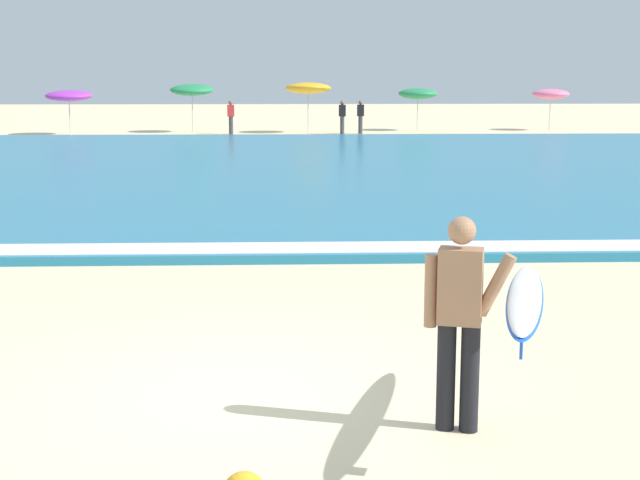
{
  "coord_description": "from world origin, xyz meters",
  "views": [
    {
      "loc": [
        0.44,
        -7.81,
        2.81
      ],
      "look_at": [
        0.8,
        1.61,
        1.1
      ],
      "focal_mm": 51.51,
      "sensor_mm": 36.0,
      "label": 1
    }
  ],
  "objects": [
    {
      "name": "beach_umbrella_0",
      "position": [
        -9.63,
        35.88,
        1.81
      ],
      "size": [
        2.16,
        2.18,
        2.12
      ],
      "color": "beige",
      "rests_on": "ground"
    },
    {
      "name": "beachgoer_near_row_right",
      "position": [
        -2.1,
        35.9,
        0.84
      ],
      "size": [
        0.32,
        0.2,
        1.58
      ],
      "color": "#383842",
      "rests_on": "ground"
    },
    {
      "name": "beachgoer_near_row_mid",
      "position": [
        3.15,
        35.74,
        0.84
      ],
      "size": [
        0.32,
        0.2,
        1.58
      ],
      "color": "#383842",
      "rests_on": "ground"
    },
    {
      "name": "ground_plane",
      "position": [
        0.0,
        0.0,
        0.0
      ],
      "size": [
        160.0,
        160.0,
        0.0
      ],
      "primitive_type": "plane",
      "color": "beige"
    },
    {
      "name": "beach_umbrella_4",
      "position": [
        13.85,
        38.5,
        1.81
      ],
      "size": [
        1.85,
        1.85,
        2.08
      ],
      "color": "beige",
      "rests_on": "ground"
    },
    {
      "name": "sea",
      "position": [
        0.0,
        19.62,
        0.07
      ],
      "size": [
        120.0,
        28.0,
        0.14
      ],
      "primitive_type": "cube",
      "color": "teal",
      "rests_on": "ground"
    },
    {
      "name": "beach_umbrella_2",
      "position": [
        1.57,
        36.94,
        2.14
      ],
      "size": [
        2.2,
        2.22,
        2.45
      ],
      "color": "beige",
      "rests_on": "ground"
    },
    {
      "name": "beachgoer_near_row_left",
      "position": [
        4.04,
        35.99,
        0.84
      ],
      "size": [
        0.32,
        0.2,
        1.58
      ],
      "color": "#383842",
      "rests_on": "ground"
    },
    {
      "name": "beach_umbrella_1",
      "position": [
        -4.06,
        37.5,
        2.05
      ],
      "size": [
        2.13,
        2.16,
        2.4
      ],
      "color": "beige",
      "rests_on": "ground"
    },
    {
      "name": "surfer_with_board",
      "position": [
        2.01,
        -0.96,
        1.03
      ],
      "size": [
        1.23,
        2.51,
        1.73
      ],
      "color": "black",
      "rests_on": "ground"
    },
    {
      "name": "beach_umbrella_3",
      "position": [
        7.13,
        38.53,
        1.84
      ],
      "size": [
        1.96,
        1.97,
        2.12
      ],
      "color": "beige",
      "rests_on": "ground"
    },
    {
      "name": "surf_foam",
      "position": [
        0.0,
        6.22,
        0.15
      ],
      "size": [
        120.0,
        0.92,
        0.01
      ],
      "primitive_type": "cube",
      "color": "white",
      "rests_on": "sea"
    }
  ]
}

